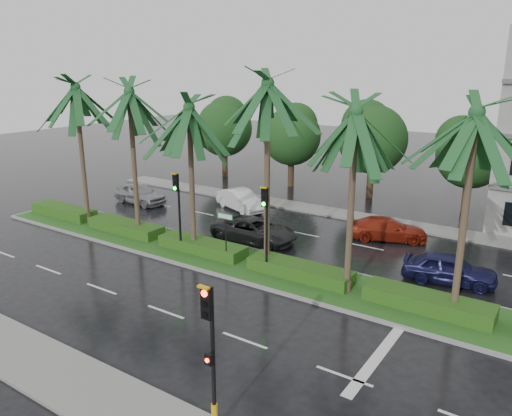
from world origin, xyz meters
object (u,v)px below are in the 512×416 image
Objects in this scene: car_red at (387,229)px; car_silver at (140,194)px; car_blue at (449,268)px; street_sign at (225,225)px; signal_near at (211,352)px; car_white at (241,200)px; car_darkgrey at (254,230)px; signal_median_left at (178,201)px.

car_silver is at bearing 74.58° from car_red.
car_red is (17.96, 2.39, -0.09)m from car_silver.
car_silver is at bearing 75.45° from car_blue.
street_sign is at bearing 102.32° from car_blue.
car_red is 6.22m from car_blue.
signal_near is 22.31m from car_white.
signal_near is 0.86× the size of car_darkgrey.
signal_near is 1.04× the size of car_blue.
car_blue is (10.00, 4.05, -1.41)m from street_sign.
car_red is 1.07× the size of car_blue.
signal_near is at bearing -125.79° from car_white.
signal_median_left reaches higher than signal_near.
car_darkgrey is (4.50, -5.00, -0.02)m from car_white.
street_sign is 10.88m from car_blue.
signal_median_left reaches higher than car_red.
signal_near reaches higher than car_red.
signal_median_left reaches higher than car_darkgrey.
car_red is at bearing -78.16° from car_silver.
car_silver reaches higher than car_white.
signal_median_left is 5.04m from car_darkgrey.
signal_median_left is at bearing -176.53° from street_sign.
car_white is at bearing 104.22° from signal_median_left.
signal_median_left is at bearing 146.99° from car_darkgrey.
car_blue is at bearing 22.04° from street_sign.
car_blue is at bearing -90.96° from car_darkgrey.
car_darkgrey is 1.12× the size of car_red.
signal_median_left is 12.26m from car_red.
car_blue reaches higher than car_darkgrey.
signal_near is at bearing 161.70° from car_red.
car_darkgrey is (2.25, 3.88, -2.30)m from signal_median_left.
signal_near is at bearing -54.66° from street_sign.
car_silver is at bearing 140.90° from signal_near.
car_blue is at bearing 77.84° from signal_near.
street_sign is 0.60× the size of car_white.
signal_median_left is 0.86× the size of car_darkgrey.
car_white is 6.73m from car_darkgrey.
signal_median_left is at bearing -118.68° from car_silver.
car_white is at bearing 123.42° from signal_near.
signal_near is at bearing -44.09° from signal_median_left.
car_white is (-5.25, 8.69, -1.41)m from street_sign.
car_darkgrey is at bearing 82.17° from car_blue.
car_red is at bearing 45.07° from signal_median_left.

